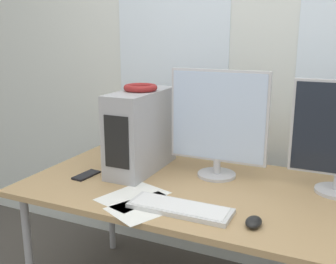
# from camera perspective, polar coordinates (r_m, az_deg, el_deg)

# --- Properties ---
(wall_back) EXTENTS (8.00, 0.07, 2.70)m
(wall_back) POSITION_cam_1_polar(r_m,az_deg,el_deg) (2.31, 13.67, 11.61)
(wall_back) COLOR silver
(wall_back) RESTS_ON ground_plane
(desk) EXTENTS (1.99, 0.91, 0.72)m
(desk) POSITION_cam_1_polar(r_m,az_deg,el_deg) (1.90, 8.89, -9.66)
(desk) COLOR tan
(desk) RESTS_ON ground_plane
(pc_tower) EXTENTS (0.19, 0.49, 0.43)m
(pc_tower) POSITION_cam_1_polar(r_m,az_deg,el_deg) (2.08, -3.91, 0.15)
(pc_tower) COLOR #9E9EA3
(pc_tower) RESTS_ON desk
(headphones) EXTENTS (0.17, 0.17, 0.03)m
(headphones) POSITION_cam_1_polar(r_m,az_deg,el_deg) (2.04, -4.01, 6.44)
(headphones) COLOR maroon
(headphones) RESTS_ON pc_tower
(monitor_main) EXTENTS (0.50, 0.20, 0.55)m
(monitor_main) POSITION_cam_1_polar(r_m,az_deg,el_deg) (1.97, 7.29, 1.50)
(monitor_main) COLOR #B7B7BC
(monitor_main) RESTS_ON desk
(keyboard) EXTENTS (0.44, 0.15, 0.02)m
(keyboard) POSITION_cam_1_polar(r_m,az_deg,el_deg) (1.66, 1.74, -10.97)
(keyboard) COLOR silver
(keyboard) RESTS_ON desk
(mouse) EXTENTS (0.06, 0.10, 0.03)m
(mouse) POSITION_cam_1_polar(r_m,az_deg,el_deg) (1.57, 12.32, -12.64)
(mouse) COLOR black
(mouse) RESTS_ON desk
(cell_phone) EXTENTS (0.08, 0.16, 0.01)m
(cell_phone) POSITION_cam_1_polar(r_m,az_deg,el_deg) (2.08, -11.78, -6.15)
(cell_phone) COLOR black
(cell_phone) RESTS_ON desk
(paper_sheet_left) EXTENTS (0.29, 0.35, 0.00)m
(paper_sheet_left) POSITION_cam_1_polar(r_m,az_deg,el_deg) (1.81, -5.08, -9.27)
(paper_sheet_left) COLOR white
(paper_sheet_left) RESTS_ON desk
(paper_sheet_front) EXTENTS (0.32, 0.36, 0.00)m
(paper_sheet_front) POSITION_cam_1_polar(r_m,az_deg,el_deg) (1.69, -3.24, -10.88)
(paper_sheet_front) COLOR white
(paper_sheet_front) RESTS_ON desk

